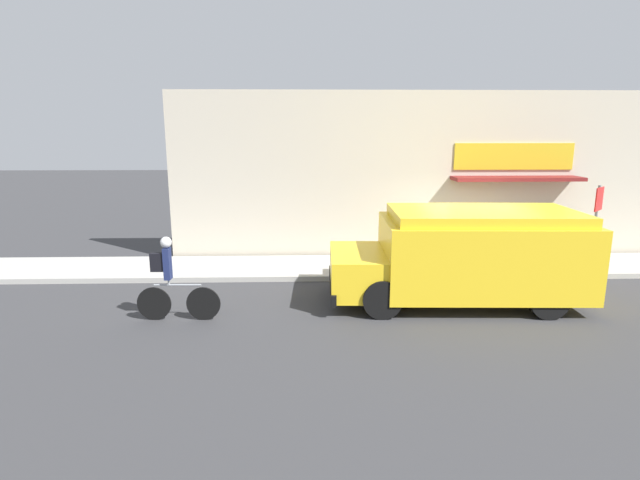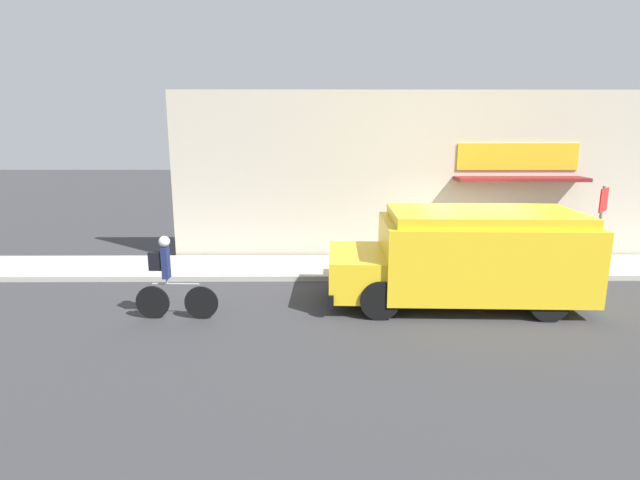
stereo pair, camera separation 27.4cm
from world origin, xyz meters
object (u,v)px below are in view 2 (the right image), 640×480
Objects in this scene: school_bus at (466,255)px; stop_sign_post at (601,214)px; trash_bin at (565,244)px; cyclist at (169,279)px.

stop_sign_post reaches higher than school_bus.
cyclist is at bearing -157.53° from trash_bin.
school_bus is 2.51× the size of stop_sign_post.
school_bus is 3.22× the size of cyclist.
school_bus is 4.91m from trash_bin.
school_bus reaches higher than trash_bin.
stop_sign_post reaches higher than cyclist.
school_bus is at bearing -139.60° from trash_bin.
cyclist is 10.65m from stop_sign_post.
cyclist is at bearing -163.02° from stop_sign_post.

